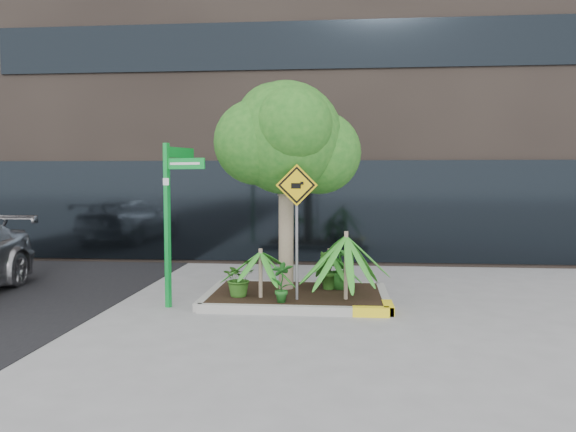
{
  "coord_description": "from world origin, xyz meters",
  "views": [
    {
      "loc": [
        0.96,
        -9.92,
        2.28
      ],
      "look_at": [
        0.05,
        0.2,
        1.57
      ],
      "focal_mm": 35.0,
      "sensor_mm": 36.0,
      "label": 1
    }
  ],
  "objects": [
    {
      "name": "building",
      "position": [
        0.5,
        8.5,
        7.5
      ],
      "size": [
        18.0,
        8.0,
        15.0
      ],
      "primitive_type": "cube",
      "color": "#2D2621",
      "rests_on": "ground"
    },
    {
      "name": "street_sign_post",
      "position": [
        -1.93,
        -0.41,
        1.77
      ],
      "size": [
        0.8,
        1.03,
        2.86
      ],
      "rotation": [
        0.0,
        0.0,
        -0.36
      ],
      "color": "#0D9934",
      "rests_on": "ground"
    },
    {
      "name": "palm_back",
      "position": [
        0.79,
        0.77,
        0.86
      ],
      "size": [
        0.86,
        0.86,
        0.95
      ],
      "color": "gray",
      "rests_on": "ground"
    },
    {
      "name": "shrub_c",
      "position": [
        0.01,
        -0.55,
        0.51
      ],
      "size": [
        0.49,
        0.49,
        0.71
      ],
      "primitive_type": "imported",
      "rotation": [
        0.0,
        0.0,
        3.53
      ],
      "color": "#1D5F1E",
      "rests_on": "planter"
    },
    {
      "name": "shrub_a",
      "position": [
        -0.8,
        -0.12,
        0.48
      ],
      "size": [
        0.84,
        0.84,
        0.67
      ],
      "primitive_type": "imported",
      "rotation": [
        0.0,
        0.0,
        0.95
      ],
      "color": "#2C611B",
      "rests_on": "planter"
    },
    {
      "name": "shrub_b",
      "position": [
        1.01,
        0.71,
        0.55
      ],
      "size": [
        0.57,
        0.57,
        0.8
      ],
      "primitive_type": "imported",
      "rotation": [
        0.0,
        0.0,
        1.91
      ],
      "color": "#1F5A1B",
      "rests_on": "planter"
    },
    {
      "name": "planter",
      "position": [
        0.23,
        0.27,
        0.1
      ],
      "size": [
        3.35,
        2.36,
        0.15
      ],
      "color": "#9E9E99",
      "rests_on": "ground"
    },
    {
      "name": "shrub_d",
      "position": [
        0.78,
        0.61,
        0.52
      ],
      "size": [
        0.44,
        0.44,
        0.74
      ],
      "primitive_type": "imported",
      "rotation": [
        0.0,
        0.0,
        4.81
      ],
      "color": "#295E1B",
      "rests_on": "planter"
    },
    {
      "name": "palm_front",
      "position": [
        1.1,
        -0.2,
        1.26
      ],
      "size": [
        1.34,
        1.34,
        1.49
      ],
      "color": "gray",
      "rests_on": "ground"
    },
    {
      "name": "tree",
      "position": [
        -0.03,
        0.68,
        3.01
      ],
      "size": [
        2.75,
        2.44,
        4.12
      ],
      "color": "gray",
      "rests_on": "ground"
    },
    {
      "name": "palm_left",
      "position": [
        -0.4,
        -0.19,
        0.96
      ],
      "size": [
        0.98,
        0.98,
        1.09
      ],
      "color": "gray",
      "rests_on": "ground"
    },
    {
      "name": "ground",
      "position": [
        0.0,
        0.0,
        0.0
      ],
      "size": [
        80.0,
        80.0,
        0.0
      ],
      "primitive_type": "plane",
      "color": "gray",
      "rests_on": "ground"
    },
    {
      "name": "cattle_sign",
      "position": [
        0.24,
        -0.28,
        1.74
      ],
      "size": [
        0.72,
        0.16,
        2.35
      ],
      "rotation": [
        0.0,
        0.0,
        0.15
      ],
      "color": "slate",
      "rests_on": "ground"
    }
  ]
}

